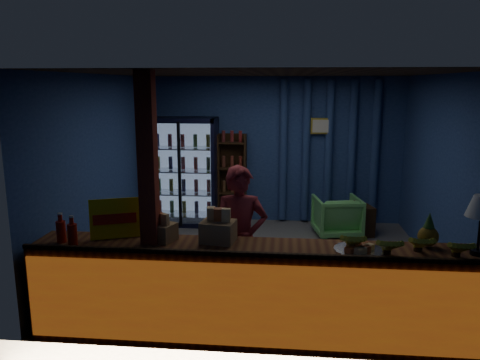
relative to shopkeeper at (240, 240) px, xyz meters
The scene contains 18 objects.
ground 1.59m from the shopkeeper, 80.30° to the left, with size 4.60×4.60×0.00m, color #515154.
room_walls 1.56m from the shopkeeper, 80.30° to the left, with size 4.60×4.60×4.60m.
counter 0.69m from the shopkeeper, 67.58° to the right, with size 4.40×0.57×0.99m.
support_post 1.10m from the shopkeeper, 146.11° to the right, with size 0.16×0.16×2.60m, color #963615.
beverage_cooler 3.53m from the shopkeeper, 111.98° to the left, with size 1.20×0.62×1.90m.
bottle_shelf 3.44m from the shopkeeper, 97.84° to the left, with size 0.50×0.28×1.60m.
curtain_folds 3.73m from the shopkeeper, 70.57° to the left, with size 1.74×0.14×2.50m.
framed_picture 3.73m from the shopkeeper, 72.59° to the left, with size 0.36×0.04×0.28m.
shopkeeper is the anchor object (origin of this frame).
green_chair 3.08m from the shopkeeper, 64.04° to the left, with size 0.71×0.73×0.67m, color #62BF5F.
side_table 3.30m from the shopkeeper, 59.61° to the left, with size 0.62×0.51×0.59m.
yellow_sign 1.33m from the shopkeeper, 160.52° to the right, with size 0.50×0.27×0.40m.
soda_bottles 1.76m from the shopkeeper, 157.91° to the right, with size 0.24×0.17×0.29m.
snack_box_left 0.55m from the shopkeeper, 110.79° to the right, with size 0.35×0.31×0.34m.
snack_box_centre 0.91m from the shopkeeper, 147.56° to the right, with size 0.33×0.30×0.28m.
pastry_tray 1.32m from the shopkeeper, 27.64° to the right, with size 0.46×0.46×0.07m.
banana_bunches 1.69m from the shopkeeper, 22.11° to the right, with size 1.18×0.33×0.19m.
pineapple 1.89m from the shopkeeper, 12.73° to the right, with size 0.19×0.19×0.33m.
Camera 1 is at (0.24, -6.13, 2.47)m, focal length 35.00 mm.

